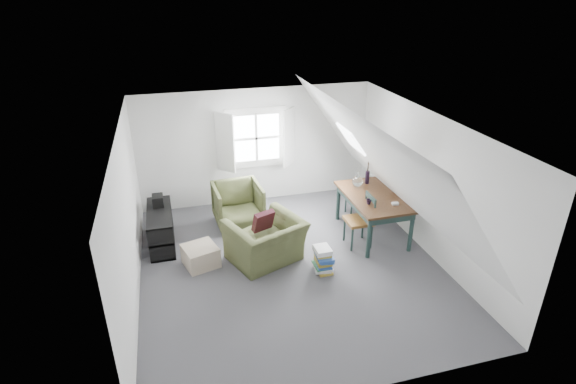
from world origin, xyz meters
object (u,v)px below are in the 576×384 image
object	(u,v)px
ottoman	(201,256)
media_shelf	(161,230)
dining_table	(374,201)
magazine_stack	(323,260)
dining_chair_far	(357,197)
dining_chair_near	(361,220)
armchair_far	(239,223)
armchair_near	(266,260)

from	to	relation	value
ottoman	media_shelf	world-z (taller)	media_shelf
dining_table	magazine_stack	bearing A→B (deg)	-139.84
ottoman	magazine_stack	xyz separation A→B (m)	(1.97, -0.74, 0.05)
dining_table	dining_chair_far	xyz separation A→B (m)	(0.02, 0.81, -0.30)
ottoman	dining_table	size ratio (longest dim) A/B	0.32
dining_table	dining_chair_far	bearing A→B (deg)	93.26
ottoman	dining_chair_near	bearing A→B (deg)	-1.71
dining_chair_near	media_shelf	size ratio (longest dim) A/B	0.75
armchair_far	magazine_stack	size ratio (longest dim) A/B	2.09
armchair_near	dining_chair_far	size ratio (longest dim) A/B	1.47
dining_chair_near	magazine_stack	world-z (taller)	dining_chair_near
ottoman	dining_chair_near	distance (m)	2.93
armchair_near	dining_chair_near	size ratio (longest dim) A/B	1.20
armchair_far	dining_chair_far	bearing A→B (deg)	-10.14
armchair_near	ottoman	bearing A→B (deg)	-29.20
armchair_far	dining_chair_far	distance (m)	2.48
magazine_stack	media_shelf	bearing A→B (deg)	148.21
magazine_stack	armchair_far	bearing A→B (deg)	118.34
armchair_far	ottoman	distance (m)	1.56
armchair_near	dining_chair_far	bearing A→B (deg)	-173.83
dining_chair_near	magazine_stack	distance (m)	1.18
armchair_near	dining_chair_far	world-z (taller)	dining_chair_far
armchair_far	dining_chair_near	size ratio (longest dim) A/B	0.95
armchair_far	dining_chair_far	xyz separation A→B (m)	(2.43, -0.28, 0.42)
dining_table	dining_chair_near	world-z (taller)	dining_chair_near
dining_table	dining_chair_near	xyz separation A→B (m)	(-0.37, -0.28, -0.21)
dining_chair_near	armchair_far	bearing A→B (deg)	-104.41
armchair_near	dining_chair_near	world-z (taller)	dining_chair_near
dining_chair_far	media_shelf	distance (m)	3.94
armchair_near	dining_table	xyz separation A→B (m)	(2.17, 0.34, 0.72)
dining_chair_near	dining_table	bearing A→B (deg)	146.09
media_shelf	magazine_stack	world-z (taller)	media_shelf
dining_chair_far	media_shelf	size ratio (longest dim) A/B	0.62
ottoman	magazine_stack	size ratio (longest dim) A/B	1.19
armchair_far	media_shelf	size ratio (longest dim) A/B	0.72
armchair_far	dining_chair_near	bearing A→B (deg)	-37.35
magazine_stack	dining_table	bearing A→B (deg)	35.34
dining_table	media_shelf	world-z (taller)	dining_table
dining_table	dining_chair_near	distance (m)	0.51
ottoman	dining_chair_near	xyz separation A→B (m)	(2.91, -0.09, 0.34)
dining_table	dining_chair_far	size ratio (longest dim) A/B	2.05
dining_chair_far	dining_chair_near	distance (m)	1.16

